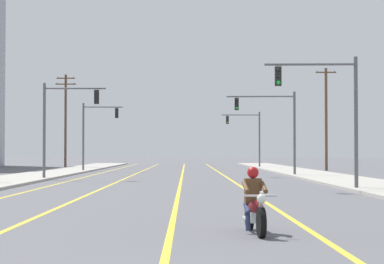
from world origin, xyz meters
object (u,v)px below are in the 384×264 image
at_px(traffic_signal_far_right, 249,131).
at_px(traffic_signal_near_right, 330,103).
at_px(motorcycle_with_rider, 254,207).
at_px(utility_pole_left_far, 66,118).
at_px(utility_pole_right_far, 326,117).
at_px(traffic_signal_near_left, 62,117).
at_px(traffic_signal_mid_right, 275,120).
at_px(traffic_signal_mid_left, 94,127).

bearing_deg(traffic_signal_far_right, traffic_signal_near_right, -90.26).
height_order(motorcycle_with_rider, utility_pole_left_far, utility_pole_left_far).
distance_m(motorcycle_with_rider, utility_pole_right_far, 53.06).
relative_size(motorcycle_with_rider, traffic_signal_near_left, 0.35).
relative_size(traffic_signal_near_left, traffic_signal_far_right, 1.00).
distance_m(traffic_signal_mid_right, traffic_signal_mid_left, 19.36).
height_order(traffic_signal_mid_right, traffic_signal_far_right, same).
relative_size(traffic_signal_mid_right, traffic_signal_far_right, 1.00).
height_order(traffic_signal_near_right, utility_pole_left_far, utility_pole_left_far).
bearing_deg(traffic_signal_mid_right, motorcycle_with_rider, -97.77).
relative_size(traffic_signal_mid_right, utility_pole_left_far, 0.60).
distance_m(traffic_signal_far_right, utility_pole_right_far, 12.84).
relative_size(motorcycle_with_rider, traffic_signal_far_right, 0.35).
height_order(motorcycle_with_rider, traffic_signal_mid_right, traffic_signal_mid_right).
bearing_deg(utility_pole_left_far, traffic_signal_mid_left, -70.04).
relative_size(traffic_signal_near_right, utility_pole_left_far, 0.60).
height_order(motorcycle_with_rider, traffic_signal_far_right, traffic_signal_far_right).
bearing_deg(traffic_signal_far_right, traffic_signal_mid_right, -90.86).
bearing_deg(traffic_signal_near_right, traffic_signal_far_right, 89.74).
relative_size(traffic_signal_near_left, traffic_signal_mid_right, 1.00).
bearing_deg(traffic_signal_mid_left, traffic_signal_near_right, -64.55).
distance_m(traffic_signal_near_right, traffic_signal_far_right, 45.45).
height_order(utility_pole_right_far, utility_pole_left_far, utility_pole_left_far).
bearing_deg(traffic_signal_far_right, traffic_signal_mid_left, -137.67).
bearing_deg(traffic_signal_near_left, traffic_signal_mid_right, 24.14).
bearing_deg(utility_pole_right_far, traffic_signal_mid_left, -172.67).
bearing_deg(traffic_signal_mid_right, traffic_signal_near_left, -155.86).
relative_size(traffic_signal_near_left, utility_pole_left_far, 0.60).
xyz_separation_m(traffic_signal_near_left, utility_pole_left_far, (-5.32, 32.52, 1.47)).
height_order(traffic_signal_mid_right, traffic_signal_mid_left, same).
height_order(traffic_signal_near_left, traffic_signal_far_right, same).
height_order(traffic_signal_near_left, traffic_signal_mid_right, same).
bearing_deg(motorcycle_with_rider, traffic_signal_far_right, 85.12).
bearing_deg(traffic_signal_near_left, utility_pole_right_far, 45.59).
distance_m(traffic_signal_mid_left, traffic_signal_far_right, 20.61).
relative_size(traffic_signal_mid_right, utility_pole_right_far, 0.64).
relative_size(motorcycle_with_rider, utility_pole_left_far, 0.21).
relative_size(traffic_signal_near_right, traffic_signal_mid_left, 1.00).
xyz_separation_m(motorcycle_with_rider, traffic_signal_mid_left, (-9.88, 48.77, 3.43)).
relative_size(motorcycle_with_rider, traffic_signal_mid_right, 0.35).
distance_m(motorcycle_with_rider, traffic_signal_mid_left, 49.88).
xyz_separation_m(traffic_signal_mid_left, traffic_signal_far_right, (15.24, 13.88, 0.04)).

